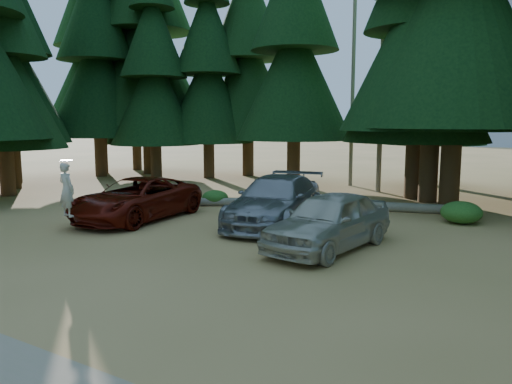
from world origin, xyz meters
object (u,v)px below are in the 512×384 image
frisbee_player (67,189)px  silver_minivan_right (329,221)px  silver_minivan_center (276,201)px  red_pickup (137,199)px  log_right (394,207)px  log_left (213,202)px  log_mid (310,203)px

frisbee_player → silver_minivan_right: bearing=-156.0°
silver_minivan_center → silver_minivan_right: 3.46m
red_pickup → log_right: (7.25, 6.21, -0.55)m
frisbee_player → silver_minivan_center: bearing=-130.4°
frisbee_player → log_left: size_ratio=0.38×
frisbee_player → log_left: bearing=-90.8°
silver_minivan_center → log_mid: (-0.56, 3.85, -0.67)m
silver_minivan_center → log_left: bearing=144.2°
frisbee_player → red_pickup: bearing=-87.4°
frisbee_player → log_mid: size_ratio=0.52×
red_pickup → silver_minivan_right: (7.35, -0.27, 0.05)m
frisbee_player → log_mid: frisbee_player is taller
red_pickup → log_right: 9.56m
log_left → log_mid: 3.95m
silver_minivan_center → silver_minivan_right: (2.78, -2.06, -0.03)m
red_pickup → log_mid: red_pickup is taller
log_left → log_right: size_ratio=0.81×
silver_minivan_center → log_left: silver_minivan_center is taller
red_pickup → frisbee_player: bearing=-98.3°
silver_minivan_right → log_mid: silver_minivan_right is taller
red_pickup → log_right: bearing=35.4°
red_pickup → silver_minivan_right: size_ratio=1.15×
silver_minivan_right → frisbee_player: 7.92m
silver_minivan_center → log_right: bearing=48.0°
silver_minivan_center → silver_minivan_right: bearing=-47.2°
red_pickup → log_left: bearing=75.6°
log_mid → log_right: 3.29m
log_mid → log_right: bearing=22.2°
silver_minivan_center → log_left: (-3.98, 1.87, -0.64)m
silver_minivan_center → frisbee_player: (-4.72, -4.53, 0.58)m
red_pickup → silver_minivan_right: 7.36m
silver_minivan_center → log_right: size_ratio=0.99×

